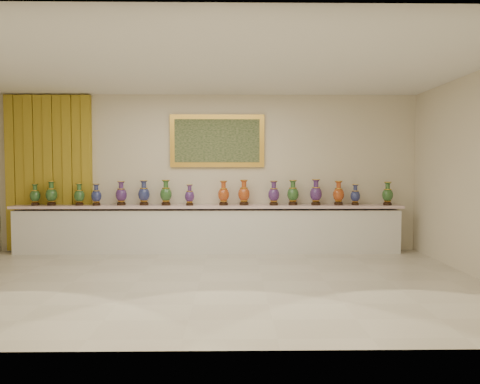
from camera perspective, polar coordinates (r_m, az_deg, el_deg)
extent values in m
plane|color=beige|center=(6.73, -4.95, -10.82)|extent=(8.00, 8.00, 0.00)
plane|color=beige|center=(9.03, -3.87, 2.31)|extent=(8.00, 0.00, 8.00)
plane|color=white|center=(6.69, -5.07, 15.01)|extent=(8.00, 8.00, 0.00)
cube|color=gold|center=(9.62, -22.23, 2.14)|extent=(1.64, 0.14, 2.95)
cube|color=gold|center=(9.00, -2.80, 6.24)|extent=(1.80, 0.06, 1.00)
cube|color=#193319|center=(8.97, -2.81, 6.26)|extent=(1.62, 0.02, 0.82)
cube|color=white|center=(8.89, -3.92, -4.78)|extent=(7.20, 0.42, 0.81)
cube|color=beige|center=(8.81, -3.94, -1.77)|extent=(7.28, 0.48, 0.05)
cylinder|color=black|center=(9.55, -23.68, -1.38)|extent=(0.14, 0.14, 0.04)
cone|color=gold|center=(9.55, -23.69, -1.11)|extent=(0.13, 0.13, 0.03)
ellipsoid|color=#0F3219|center=(9.54, -23.70, -0.44)|extent=(0.23, 0.23, 0.24)
cylinder|color=gold|center=(9.54, -23.72, 0.17)|extent=(0.13, 0.13, 0.01)
cylinder|color=#0F3219|center=(9.54, -23.72, 0.48)|extent=(0.08, 0.08, 0.09)
cone|color=#0F3219|center=(9.53, -23.73, 0.83)|extent=(0.13, 0.13, 0.03)
cylinder|color=gold|center=(9.53, -23.73, 0.92)|extent=(0.13, 0.13, 0.01)
cylinder|color=black|center=(9.43, -21.98, -1.38)|extent=(0.16, 0.16, 0.05)
cone|color=gold|center=(9.43, -21.98, -1.08)|extent=(0.14, 0.14, 0.03)
ellipsoid|color=#0F3219|center=(9.42, -22.00, -0.31)|extent=(0.28, 0.28, 0.26)
cylinder|color=gold|center=(9.42, -22.01, 0.36)|extent=(0.14, 0.14, 0.01)
cylinder|color=#0F3219|center=(9.42, -22.02, 0.72)|extent=(0.08, 0.08, 0.10)
cone|color=#0F3219|center=(9.41, -22.03, 1.11)|extent=(0.14, 0.14, 0.04)
cylinder|color=gold|center=(9.41, -22.03, 1.22)|extent=(0.15, 0.15, 0.01)
cylinder|color=black|center=(9.26, -18.98, -1.42)|extent=(0.15, 0.15, 0.04)
cone|color=gold|center=(9.25, -18.99, -1.14)|extent=(0.13, 0.13, 0.03)
ellipsoid|color=#0F3219|center=(9.25, -19.00, -0.43)|extent=(0.23, 0.23, 0.24)
cylinder|color=gold|center=(9.24, -19.01, 0.19)|extent=(0.13, 0.13, 0.01)
cylinder|color=#0F3219|center=(9.24, -19.01, 0.52)|extent=(0.08, 0.08, 0.09)
cone|color=#0F3219|center=(9.24, -19.02, 0.89)|extent=(0.13, 0.13, 0.03)
cylinder|color=gold|center=(9.24, -19.02, 0.99)|extent=(0.13, 0.13, 0.01)
cylinder|color=black|center=(9.13, -17.09, -1.45)|extent=(0.14, 0.14, 0.04)
cone|color=gold|center=(9.12, -17.09, -1.17)|extent=(0.12, 0.12, 0.03)
ellipsoid|color=#090F3E|center=(9.12, -17.10, -0.47)|extent=(0.25, 0.25, 0.23)
cylinder|color=gold|center=(9.11, -17.11, 0.15)|extent=(0.13, 0.13, 0.01)
cylinder|color=#090F3E|center=(9.11, -17.12, 0.47)|extent=(0.07, 0.07, 0.08)
cone|color=#090F3E|center=(9.11, -17.12, 0.83)|extent=(0.13, 0.13, 0.03)
cylinder|color=gold|center=(9.11, -17.13, 0.93)|extent=(0.13, 0.13, 0.01)
cylinder|color=black|center=(9.08, -14.26, -1.42)|extent=(0.16, 0.16, 0.04)
cone|color=gold|center=(9.07, -14.27, -1.11)|extent=(0.14, 0.14, 0.03)
ellipsoid|color=#1F0D49|center=(9.06, -14.28, -0.33)|extent=(0.22, 0.22, 0.26)
cylinder|color=gold|center=(9.06, -14.29, 0.37)|extent=(0.14, 0.14, 0.01)
cylinder|color=#1F0D49|center=(9.06, -14.29, 0.73)|extent=(0.08, 0.08, 0.09)
cone|color=#1F0D49|center=(9.05, -14.30, 1.14)|extent=(0.14, 0.14, 0.03)
cylinder|color=gold|center=(9.05, -14.30, 1.25)|extent=(0.15, 0.15, 0.01)
cylinder|color=black|center=(8.99, -11.62, -1.43)|extent=(0.16, 0.16, 0.05)
cone|color=gold|center=(8.99, -11.63, -1.10)|extent=(0.14, 0.14, 0.03)
ellipsoid|color=#090F3E|center=(8.98, -11.64, -0.28)|extent=(0.25, 0.25, 0.27)
cylinder|color=gold|center=(8.97, -11.64, 0.45)|extent=(0.15, 0.15, 0.01)
cylinder|color=#090F3E|center=(8.97, -11.65, 0.83)|extent=(0.09, 0.09, 0.10)
cone|color=#090F3E|center=(8.97, -11.65, 1.25)|extent=(0.15, 0.15, 0.04)
cylinder|color=gold|center=(8.97, -11.65, 1.37)|extent=(0.15, 0.15, 0.01)
cylinder|color=black|center=(8.88, -9.01, -1.45)|extent=(0.17, 0.17, 0.05)
cone|color=gold|center=(8.88, -9.01, -1.12)|extent=(0.15, 0.15, 0.03)
ellipsoid|color=#0F3219|center=(8.87, -9.02, -0.27)|extent=(0.24, 0.24, 0.28)
cylinder|color=gold|center=(8.86, -9.02, 0.48)|extent=(0.15, 0.15, 0.01)
cylinder|color=#0F3219|center=(8.86, -9.03, 0.87)|extent=(0.09, 0.09, 0.10)
cone|color=#0F3219|center=(8.86, -9.03, 1.31)|extent=(0.15, 0.15, 0.04)
cylinder|color=gold|center=(8.86, -9.03, 1.43)|extent=(0.16, 0.16, 0.01)
cylinder|color=black|center=(8.80, -6.16, -1.50)|extent=(0.14, 0.14, 0.04)
cone|color=gold|center=(8.80, -6.16, -1.22)|extent=(0.12, 0.12, 0.03)
ellipsoid|color=#1F0D49|center=(8.79, -6.16, -0.52)|extent=(0.20, 0.20, 0.23)
cylinder|color=gold|center=(8.79, -6.16, 0.10)|extent=(0.12, 0.12, 0.01)
cylinder|color=#1F0D49|center=(8.78, -6.17, 0.42)|extent=(0.07, 0.07, 0.08)
cone|color=#1F0D49|center=(8.78, -6.17, 0.79)|extent=(0.12, 0.12, 0.03)
cylinder|color=gold|center=(8.78, -6.17, 0.89)|extent=(0.13, 0.13, 0.01)
cylinder|color=black|center=(8.79, -2.02, -1.47)|extent=(0.16, 0.16, 0.05)
cone|color=gold|center=(8.78, -2.02, -1.14)|extent=(0.14, 0.14, 0.03)
ellipsoid|color=maroon|center=(8.77, -2.02, -0.31)|extent=(0.28, 0.28, 0.27)
cylinder|color=gold|center=(8.77, -2.02, 0.42)|extent=(0.15, 0.15, 0.01)
cylinder|color=maroon|center=(8.77, -2.02, 0.80)|extent=(0.09, 0.09, 0.10)
cone|color=maroon|center=(8.76, -2.03, 1.23)|extent=(0.15, 0.15, 0.04)
cylinder|color=gold|center=(8.76, -2.03, 1.35)|extent=(0.15, 0.15, 0.01)
cylinder|color=black|center=(8.82, 0.48, -1.45)|extent=(0.17, 0.17, 0.05)
cone|color=gold|center=(8.82, 0.48, -1.11)|extent=(0.15, 0.15, 0.03)
ellipsoid|color=maroon|center=(8.81, 0.48, -0.25)|extent=(0.29, 0.29, 0.28)
cylinder|color=gold|center=(8.80, 0.48, 0.51)|extent=(0.15, 0.15, 0.01)
cylinder|color=maroon|center=(8.80, 0.48, 0.91)|extent=(0.09, 0.09, 0.10)
cone|color=maroon|center=(8.80, 0.48, 1.35)|extent=(0.15, 0.15, 0.04)
cylinder|color=gold|center=(8.80, 0.48, 1.47)|extent=(0.16, 0.16, 0.01)
cylinder|color=black|center=(8.81, 4.13, -1.46)|extent=(0.16, 0.16, 0.05)
cone|color=gold|center=(8.81, 4.13, -1.14)|extent=(0.14, 0.14, 0.03)
ellipsoid|color=#1F0D49|center=(8.80, 4.14, -0.31)|extent=(0.27, 0.27, 0.27)
cylinder|color=gold|center=(8.79, 4.14, 0.42)|extent=(0.15, 0.15, 0.01)
cylinder|color=#1F0D49|center=(8.79, 4.14, 0.80)|extent=(0.09, 0.09, 0.10)
cone|color=#1F0D49|center=(8.79, 4.14, 1.23)|extent=(0.15, 0.15, 0.04)
cylinder|color=gold|center=(8.79, 4.14, 1.34)|extent=(0.15, 0.15, 0.01)
cylinder|color=black|center=(8.90, 6.46, -1.42)|extent=(0.17, 0.17, 0.05)
cone|color=gold|center=(8.90, 6.46, -1.09)|extent=(0.15, 0.15, 0.03)
ellipsoid|color=#0F3219|center=(8.89, 6.47, -0.26)|extent=(0.28, 0.28, 0.27)
cylinder|color=gold|center=(8.88, 6.47, 0.49)|extent=(0.15, 0.15, 0.01)
cylinder|color=#0F3219|center=(8.88, 6.47, 0.87)|extent=(0.09, 0.09, 0.10)
cone|color=#0F3219|center=(8.88, 6.48, 1.31)|extent=(0.15, 0.15, 0.04)
cylinder|color=gold|center=(8.88, 6.48, 1.42)|extent=(0.15, 0.15, 0.01)
cylinder|color=black|center=(8.94, 9.23, -1.42)|extent=(0.17, 0.17, 0.05)
cone|color=gold|center=(8.93, 9.23, -1.08)|extent=(0.15, 0.15, 0.03)
ellipsoid|color=#1F0D49|center=(8.93, 9.24, -0.22)|extent=(0.28, 0.28, 0.28)
cylinder|color=gold|center=(8.92, 9.24, 0.54)|extent=(0.15, 0.15, 0.01)
cylinder|color=#1F0D49|center=(8.92, 9.25, 0.94)|extent=(0.09, 0.09, 0.10)
cone|color=#1F0D49|center=(8.92, 9.25, 1.39)|extent=(0.15, 0.15, 0.04)
cylinder|color=gold|center=(8.92, 9.25, 1.51)|extent=(0.16, 0.16, 0.01)
cylinder|color=black|center=(9.03, 11.90, -1.41)|extent=(0.16, 0.16, 0.05)
cone|color=gold|center=(9.03, 11.91, -1.10)|extent=(0.14, 0.14, 0.03)
ellipsoid|color=maroon|center=(9.02, 11.92, -0.30)|extent=(0.24, 0.24, 0.26)
cylinder|color=gold|center=(9.01, 11.92, 0.41)|extent=(0.14, 0.14, 0.01)
cylinder|color=maroon|center=(9.01, 11.93, 0.78)|extent=(0.08, 0.08, 0.10)
cone|color=maroon|center=(9.01, 11.93, 1.20)|extent=(0.14, 0.14, 0.04)
cylinder|color=gold|center=(9.01, 11.93, 1.31)|extent=(0.15, 0.15, 0.01)
cylinder|color=black|center=(9.10, 13.86, -1.42)|extent=(0.14, 0.14, 0.04)
cone|color=gold|center=(9.09, 13.86, -1.15)|extent=(0.12, 0.12, 0.03)
ellipsoid|color=#090F3E|center=(9.09, 13.87, -0.48)|extent=(0.19, 0.19, 0.23)
cylinder|color=gold|center=(9.08, 13.88, 0.13)|extent=(0.12, 0.12, 0.01)
cylinder|color=#090F3E|center=(9.08, 13.88, 0.44)|extent=(0.07, 0.07, 0.08)
cone|color=#090F3E|center=(9.08, 13.89, 0.80)|extent=(0.12, 0.12, 0.03)
cylinder|color=gold|center=(9.08, 13.89, 0.89)|extent=(0.13, 0.13, 0.01)
cylinder|color=black|center=(9.24, 17.53, -1.39)|extent=(0.15, 0.15, 0.04)
cone|color=gold|center=(9.24, 17.53, -1.10)|extent=(0.14, 0.14, 0.03)
ellipsoid|color=#0F3219|center=(9.23, 17.55, -0.35)|extent=(0.22, 0.22, 0.25)
cylinder|color=gold|center=(9.22, 17.56, 0.32)|extent=(0.14, 0.14, 0.01)
cylinder|color=#0F3219|center=(9.22, 17.56, 0.67)|extent=(0.08, 0.08, 0.09)
cone|color=#0F3219|center=(9.22, 17.57, 1.06)|extent=(0.14, 0.14, 0.03)
cylinder|color=gold|center=(9.22, 17.57, 1.16)|extent=(0.14, 0.14, 0.01)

